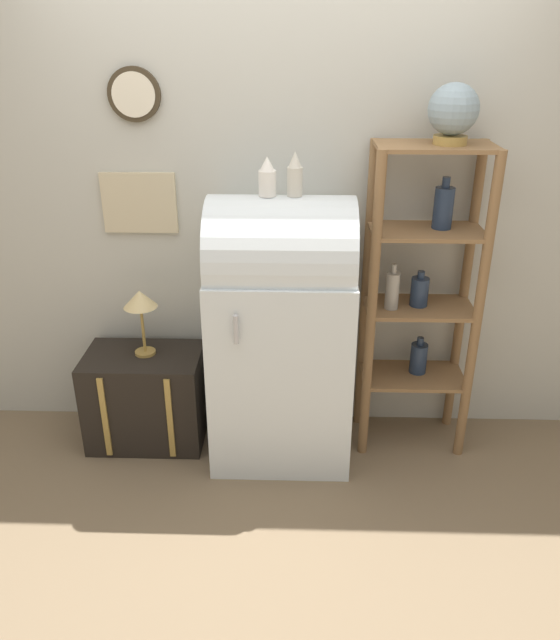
{
  "coord_description": "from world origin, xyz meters",
  "views": [
    {
      "loc": [
        0.08,
        -2.59,
        2.11
      ],
      "look_at": [
        -0.01,
        0.25,
        0.77
      ],
      "focal_mm": 35.0,
      "sensor_mm": 36.0,
      "label": 1
    }
  ],
  "objects_px": {
    "desk_lamp": "(140,303)",
    "vase_left": "(267,178)",
    "vase_center": "(295,175)",
    "globe": "(453,111)",
    "refrigerator": "(281,329)",
    "suitcase_trunk": "(146,397)"
  },
  "relations": [
    {
      "from": "globe",
      "to": "vase_left",
      "type": "relative_size",
      "value": 1.49
    },
    {
      "from": "desk_lamp",
      "to": "vase_left",
      "type": "bearing_deg",
      "value": -6.02
    },
    {
      "from": "desk_lamp",
      "to": "vase_center",
      "type": "bearing_deg",
      "value": -4.75
    },
    {
      "from": "desk_lamp",
      "to": "suitcase_trunk",
      "type": "bearing_deg",
      "value": -131.67
    },
    {
      "from": "globe",
      "to": "vase_center",
      "type": "distance_m",
      "value": 0.76
    },
    {
      "from": "suitcase_trunk",
      "to": "globe",
      "type": "height_order",
      "value": "globe"
    },
    {
      "from": "refrigerator",
      "to": "vase_left",
      "type": "height_order",
      "value": "vase_left"
    },
    {
      "from": "globe",
      "to": "desk_lamp",
      "type": "height_order",
      "value": "globe"
    },
    {
      "from": "suitcase_trunk",
      "to": "vase_center",
      "type": "relative_size",
      "value": 3.06
    },
    {
      "from": "suitcase_trunk",
      "to": "desk_lamp",
      "type": "xyz_separation_m",
      "value": [
        0.02,
        0.02,
        0.56
      ]
    },
    {
      "from": "vase_center",
      "to": "vase_left",
      "type": "bearing_deg",
      "value": -177.99
    },
    {
      "from": "vase_left",
      "to": "desk_lamp",
      "type": "distance_m",
      "value": 0.94
    },
    {
      "from": "refrigerator",
      "to": "vase_left",
      "type": "distance_m",
      "value": 0.77
    },
    {
      "from": "suitcase_trunk",
      "to": "globe",
      "type": "bearing_deg",
      "value": 1.47
    },
    {
      "from": "globe",
      "to": "vase_left",
      "type": "xyz_separation_m",
      "value": [
        -0.83,
        -0.09,
        -0.28
      ]
    },
    {
      "from": "globe",
      "to": "vase_center",
      "type": "relative_size",
      "value": 1.32
    },
    {
      "from": "refrigerator",
      "to": "vase_left",
      "type": "xyz_separation_m",
      "value": [
        -0.06,
        0.01,
        0.76
      ]
    },
    {
      "from": "suitcase_trunk",
      "to": "vase_left",
      "type": "bearing_deg",
      "value": -4.32
    },
    {
      "from": "refrigerator",
      "to": "vase_center",
      "type": "relative_size",
      "value": 6.89
    },
    {
      "from": "vase_center",
      "to": "refrigerator",
      "type": "bearing_deg",
      "value": -170.0
    },
    {
      "from": "refrigerator",
      "to": "suitcase_trunk",
      "type": "bearing_deg",
      "value": 175.56
    },
    {
      "from": "vase_center",
      "to": "globe",
      "type": "bearing_deg",
      "value": 6.94
    }
  ]
}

